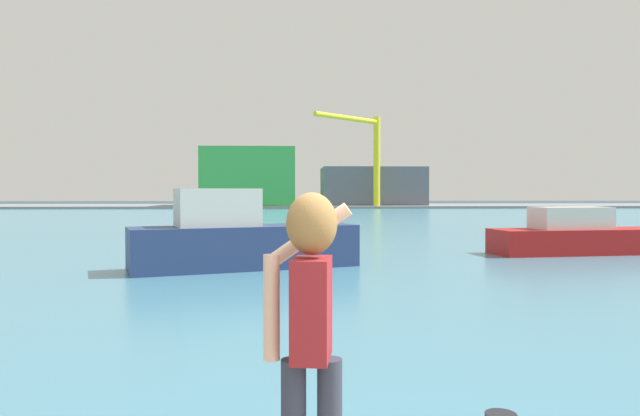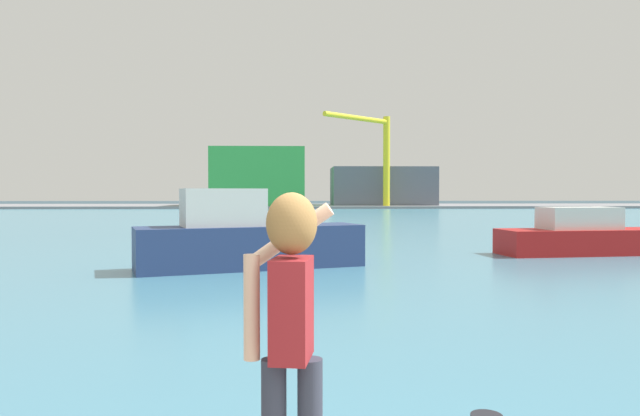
{
  "view_description": "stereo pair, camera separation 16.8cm",
  "coord_description": "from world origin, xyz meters",
  "px_view_note": "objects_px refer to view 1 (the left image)",
  "views": [
    {
      "loc": [
        -1.11,
        -2.29,
        2.41
      ],
      "look_at": [
        -0.61,
        6.88,
        2.16
      ],
      "focal_mm": 33.02,
      "sensor_mm": 36.0,
      "label": 1
    },
    {
      "loc": [
        -0.94,
        -2.29,
        2.41
      ],
      "look_at": [
        -0.61,
        6.88,
        2.16
      ],
      "focal_mm": 33.02,
      "sensor_mm": 36.0,
      "label": 2
    }
  ],
  "objects_px": {
    "boat_moored": "(240,240)",
    "boat_moored_2": "(590,237)",
    "person_photographer": "(310,315)",
    "port_crane": "(368,148)",
    "warehouse_right": "(372,186)",
    "warehouse_left": "(249,177)"
  },
  "relations": [
    {
      "from": "person_photographer",
      "to": "boat_moored",
      "type": "relative_size",
      "value": 0.24
    },
    {
      "from": "person_photographer",
      "to": "port_crane",
      "type": "xyz_separation_m",
      "value": [
        11.42,
        81.83,
        7.14
      ]
    },
    {
      "from": "boat_moored",
      "to": "warehouse_left",
      "type": "bearing_deg",
      "value": 74.35
    },
    {
      "from": "port_crane",
      "to": "warehouse_right",
      "type": "bearing_deg",
      "value": 77.54
    },
    {
      "from": "boat_moored",
      "to": "warehouse_right",
      "type": "distance_m",
      "value": 76.73
    },
    {
      "from": "warehouse_right",
      "to": "boat_moored_2",
      "type": "bearing_deg",
      "value": -91.38
    },
    {
      "from": "boat_moored",
      "to": "warehouse_left",
      "type": "height_order",
      "value": "warehouse_left"
    },
    {
      "from": "boat_moored",
      "to": "boat_moored_2",
      "type": "distance_m",
      "value": 13.75
    },
    {
      "from": "boat_moored_2",
      "to": "person_photographer",
      "type": "bearing_deg",
      "value": -128.0
    },
    {
      "from": "boat_moored_2",
      "to": "boat_moored",
      "type": "bearing_deg",
      "value": -170.7
    },
    {
      "from": "person_photographer",
      "to": "boat_moored_2",
      "type": "xyz_separation_m",
      "value": [
        11.6,
        19.01,
        -1.06
      ]
    },
    {
      "from": "warehouse_left",
      "to": "warehouse_right",
      "type": "distance_m",
      "value": 19.67
    },
    {
      "from": "person_photographer",
      "to": "warehouse_right",
      "type": "distance_m",
      "value": 91.46
    },
    {
      "from": "person_photographer",
      "to": "warehouse_left",
      "type": "bearing_deg",
      "value": 13.08
    },
    {
      "from": "warehouse_right",
      "to": "warehouse_left",
      "type": "bearing_deg",
      "value": -170.97
    },
    {
      "from": "person_photographer",
      "to": "port_crane",
      "type": "relative_size",
      "value": 0.13
    },
    {
      "from": "warehouse_right",
      "to": "port_crane",
      "type": "relative_size",
      "value": 1.22
    },
    {
      "from": "boat_moored",
      "to": "boat_moored_2",
      "type": "bearing_deg",
      "value": -3.26
    },
    {
      "from": "person_photographer",
      "to": "port_crane",
      "type": "height_order",
      "value": "port_crane"
    },
    {
      "from": "warehouse_right",
      "to": "person_photographer",
      "type": "bearing_deg",
      "value": -98.38
    },
    {
      "from": "boat_moored_2",
      "to": "warehouse_left",
      "type": "bearing_deg",
      "value": 97.86
    },
    {
      "from": "boat_moored",
      "to": "warehouse_right",
      "type": "relative_size",
      "value": 0.45
    }
  ]
}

